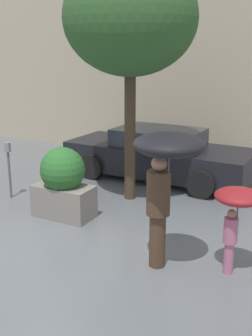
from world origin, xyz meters
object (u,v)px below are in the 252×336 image
Objects in this scene: planter_box at (63,183)px; person_child at (237,206)px; parking_meter at (8,158)px; parked_car_near at (158,155)px; person_adult at (166,164)px; street_tree at (130,19)px.

planter_box is 1.07× the size of person_child.
person_child reaches higher than parking_meter.
parked_car_near is 3.60m from parking_meter.
person_child is (0.94, 0.35, -0.57)m from person_adult.
planter_box is at bearing 121.47° from person_child.
street_tree is (0.04, -1.61, 3.08)m from parked_car_near.
parked_car_near is at bearing 78.11° from person_child.
parking_meter is at bearing 169.48° from person_adult.
person_child is 5.14m from parking_meter.
person_child is (3.40, -0.57, 0.35)m from planter_box.
person_child is 1.04× the size of parking_meter.
person_child is 4.34m from street_tree.
person_adult is 0.44× the size of parked_car_near.
person_child is at bearing -37.14° from street_tree.
parking_meter is at bearing 168.49° from planter_box.
parked_car_near is (0.62, 3.11, -0.09)m from planter_box.
person_adult reaches higher than person_child.
person_adult is 1.15m from person_child.
street_tree is 3.93× the size of parking_meter.
planter_box is 1.71m from parking_meter.
person_adult is 3.67m from street_tree.
planter_box is 3.46m from person_child.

